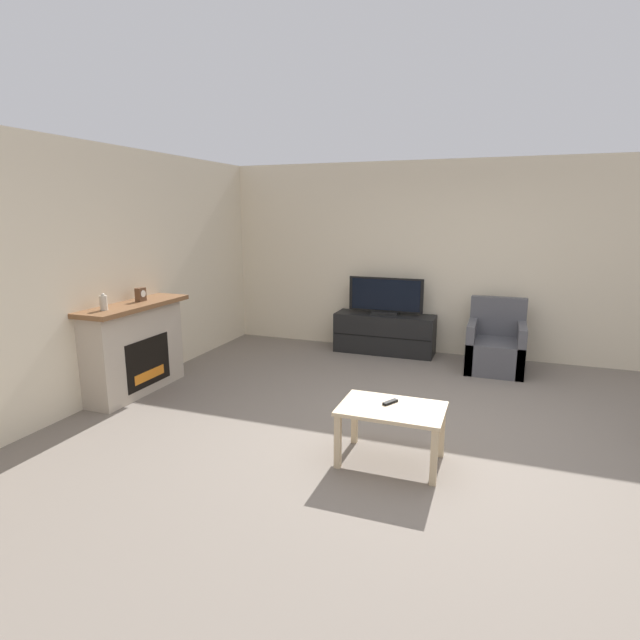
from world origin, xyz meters
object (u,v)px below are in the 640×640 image
at_px(tv, 386,297).
at_px(mantel_vase_left, 103,302).
at_px(fireplace, 135,347).
at_px(remote, 390,402).
at_px(armchair, 495,347).
at_px(mantel_clock, 141,294).
at_px(tv_stand, 385,333).
at_px(coffee_table, 392,416).

bearing_deg(tv, mantel_vase_left, -126.95).
relative_size(fireplace, remote, 9.25).
bearing_deg(armchair, mantel_clock, -150.40).
xyz_separation_m(mantel_clock, tv_stand, (2.24, 2.42, -0.82)).
xyz_separation_m(mantel_vase_left, mantel_clock, (0.00, 0.56, -0.01)).
height_order(mantel_clock, tv_stand, mantel_clock).
bearing_deg(mantel_clock, tv_stand, 47.26).
distance_m(mantel_vase_left, coffee_table, 3.11).
xyz_separation_m(tv_stand, tv, (-0.00, -0.00, 0.53)).
xyz_separation_m(mantel_clock, coffee_table, (3.02, -0.75, -0.70)).
distance_m(tv_stand, coffee_table, 3.27).
relative_size(tv_stand, remote, 9.44).
bearing_deg(armchair, tv, 169.45).
bearing_deg(mantel_clock, mantel_vase_left, -90.08).
height_order(mantel_vase_left, tv, mantel_vase_left).
distance_m(tv, coffee_table, 3.29).
xyz_separation_m(mantel_vase_left, coffee_table, (3.03, -0.20, -0.70)).
bearing_deg(tv_stand, fireplace, -131.37).
distance_m(armchair, remote, 2.92).
xyz_separation_m(mantel_vase_left, remote, (3.00, -0.12, -0.62)).
bearing_deg(mantel_vase_left, coffee_table, -3.70).
relative_size(fireplace, mantel_clock, 9.27).
distance_m(fireplace, mantel_clock, 0.59).
height_order(fireplace, mantel_clock, mantel_clock).
height_order(mantel_clock, armchair, mantel_clock).
distance_m(fireplace, tv, 3.42).
distance_m(fireplace, armchair, 4.41).
height_order(mantel_vase_left, mantel_clock, mantel_vase_left).
distance_m(mantel_clock, tv_stand, 3.40).
relative_size(mantel_clock, remote, 1.00).
bearing_deg(tv_stand, armchair, -10.63).
bearing_deg(coffee_table, armchair, 75.72).
xyz_separation_m(fireplace, mantel_vase_left, (0.02, -0.42, 0.58)).
height_order(mantel_vase_left, remote, mantel_vase_left).
xyz_separation_m(mantel_clock, tv, (2.24, 2.42, -0.29)).
bearing_deg(mantel_vase_left, remote, -2.31).
distance_m(fireplace, remote, 3.06).
xyz_separation_m(tv_stand, coffee_table, (0.79, -3.17, 0.12)).
relative_size(mantel_vase_left, remote, 1.16).
xyz_separation_m(tv_stand, armchair, (1.52, -0.29, 0.01)).
height_order(fireplace, remote, fireplace).
bearing_deg(coffee_table, mantel_vase_left, 176.30).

